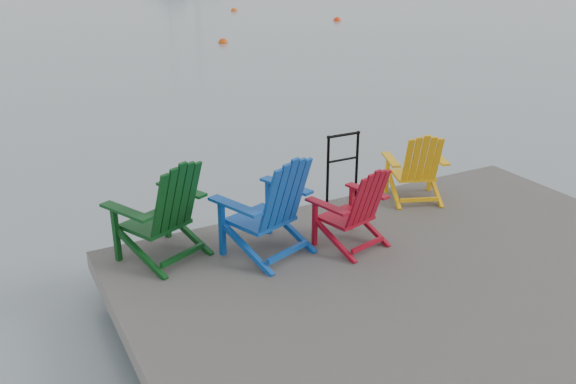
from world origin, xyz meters
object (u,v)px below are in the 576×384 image
chair_green (163,210)px  chair_blue (270,205)px  buoy_c (337,21)px  chair_red (355,207)px  buoy_d (234,11)px  chair_yellow (417,166)px  buoy_a (223,43)px  handrail (343,160)px

chair_green → chair_blue: 1.11m
buoy_c → chair_red: bearing=-121.8°
chair_red → buoy_d: chair_red is taller
chair_green → chair_red: chair_green is taller
chair_blue → chair_yellow: chair_blue is taller
chair_red → chair_yellow: bearing=12.5°
buoy_c → buoy_d: bearing=111.3°
chair_green → buoy_a: 18.69m
chair_blue → chair_yellow: size_ratio=1.20×
handrail → chair_blue: bearing=-148.2°
chair_green → buoy_a: bearing=41.3°
handrail → chair_red: bearing=-117.0°
chair_blue → buoy_c: size_ratio=2.92×
buoy_d → chair_blue: bearing=-112.4°
chair_blue → buoy_a: size_ratio=2.95×
chair_yellow → chair_blue: bearing=-147.2°
chair_yellow → buoy_a: chair_yellow is taller
handrail → chair_yellow: chair_yellow is taller
chair_green → buoy_c: size_ratio=2.86×
chair_yellow → buoy_d: bearing=93.0°
buoy_a → handrail: bearing=-107.0°
handrail → buoy_d: bearing=69.6°
chair_blue → handrail: bearing=12.2°
chair_blue → chair_yellow: bearing=-8.4°
chair_red → buoy_a: bearing=58.1°
handrail → chair_red: size_ratio=0.96×
handrail → chair_green: (-2.51, -0.48, 0.02)m
chair_yellow → buoy_c: 24.63m
handrail → chair_green: bearing=-169.1°
chair_red → buoy_a: 18.66m
buoy_d → chair_yellow: bearing=-108.6°
chair_red → buoy_a: size_ratio=2.46×
chair_yellow → buoy_d: 29.89m
buoy_a → chair_blue: bearing=-110.5°
chair_green → buoy_d: (12.86, 28.33, -1.06)m
chair_red → chair_yellow: size_ratio=1.00×
handrail → buoy_a: size_ratio=2.35×
buoy_a → buoy_c: 9.09m
chair_blue → buoy_a: bearing=49.8°
handrail → buoy_d: 29.73m
handrail → buoy_c: size_ratio=2.32×
chair_green → buoy_c: (15.57, 21.37, -1.06)m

